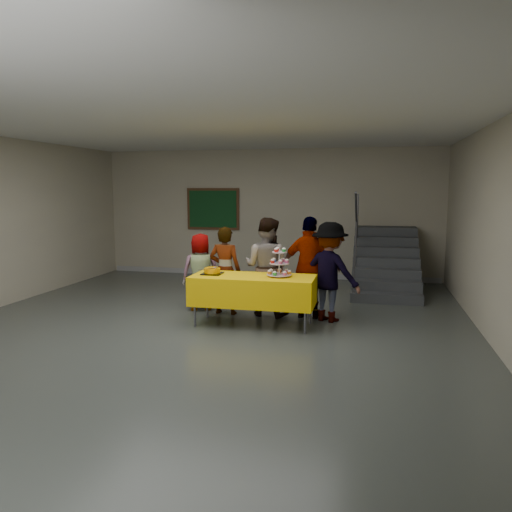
# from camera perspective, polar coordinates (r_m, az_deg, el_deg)

# --- Properties ---
(room_shell) EXTENTS (10.00, 10.04, 3.02)m
(room_shell) POSITION_cam_1_polar(r_m,az_deg,el_deg) (6.98, -7.03, 7.99)
(room_shell) COLOR #4C514C
(room_shell) RESTS_ON ground
(bake_table) EXTENTS (1.88, 0.78, 0.77)m
(bake_table) POSITION_cam_1_polar(r_m,az_deg,el_deg) (7.64, -0.34, -3.87)
(bake_table) COLOR #595960
(bake_table) RESTS_ON ground
(cupcake_stand) EXTENTS (0.38, 0.38, 0.44)m
(cupcake_stand) POSITION_cam_1_polar(r_m,az_deg,el_deg) (7.53, 2.68, -1.12)
(cupcake_stand) COLOR silver
(cupcake_stand) RESTS_ON bake_table
(bear_cake) EXTENTS (0.32, 0.36, 0.12)m
(bear_cake) POSITION_cam_1_polar(r_m,az_deg,el_deg) (7.78, -5.03, -1.64)
(bear_cake) COLOR black
(bear_cake) RESTS_ON bake_table
(schoolchild_a) EXTENTS (0.75, 0.60, 1.33)m
(schoolchild_a) POSITION_cam_1_polar(r_m,az_deg,el_deg) (8.67, -6.32, -1.79)
(schoolchild_a) COLOR slate
(schoolchild_a) RESTS_ON ground
(schoolchild_b) EXTENTS (0.55, 0.37, 1.47)m
(schoolchild_b) POSITION_cam_1_polar(r_m,az_deg,el_deg) (8.34, -3.56, -1.65)
(schoolchild_b) COLOR slate
(schoolchild_b) RESTS_ON ground
(schoolchild_c) EXTENTS (0.91, 0.78, 1.62)m
(schoolchild_c) POSITION_cam_1_polar(r_m,az_deg,el_deg) (8.21, 1.21, -1.24)
(schoolchild_c) COLOR slate
(schoolchild_c) RESTS_ON ground
(schoolchild_d) EXTENTS (1.01, 0.52, 1.65)m
(schoolchild_d) POSITION_cam_1_polar(r_m,az_deg,el_deg) (8.09, 6.20, -1.32)
(schoolchild_d) COLOR #5C5C65
(schoolchild_d) RESTS_ON ground
(schoolchild_e) EXTENTS (1.17, 0.95, 1.57)m
(schoolchild_e) POSITION_cam_1_polar(r_m,az_deg,el_deg) (7.94, 8.42, -1.81)
(schoolchild_e) COLOR slate
(schoolchild_e) RESTS_ON ground
(staircase) EXTENTS (1.30, 2.40, 2.04)m
(staircase) POSITION_cam_1_polar(r_m,az_deg,el_deg) (10.80, 14.54, -1.06)
(staircase) COLOR #424447
(staircase) RESTS_ON ground
(noticeboard) EXTENTS (1.30, 0.05, 1.00)m
(noticeboard) POSITION_cam_1_polar(r_m,az_deg,el_deg) (12.11, -4.94, 5.37)
(noticeboard) COLOR #472B16
(noticeboard) RESTS_ON ground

